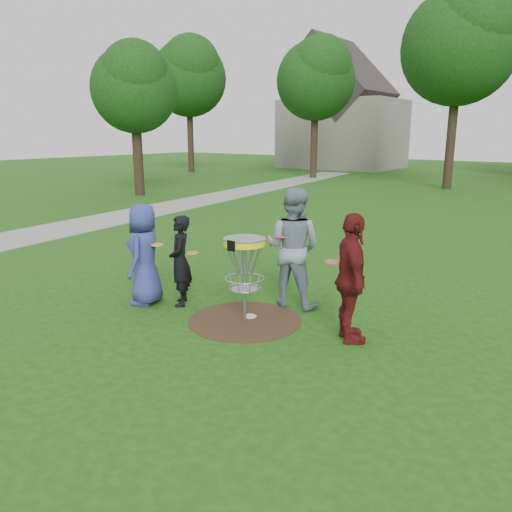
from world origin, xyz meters
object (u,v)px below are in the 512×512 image
Objects in this scene: player_blue at (145,254)px; player_grey at (293,247)px; disc_golf_basket at (244,259)px; player_maroon at (351,279)px; player_black at (180,261)px.

player_blue is 0.86× the size of player_grey.
disc_golf_basket is (1.91, 0.34, 0.14)m from player_blue.
player_maroon is (3.58, 0.61, 0.05)m from player_blue.
disc_golf_basket is at bearing 50.89° from player_black.
player_maroon is at bearing 75.08° from player_blue.
player_maroon is 1.34× the size of disc_golf_basket.
player_blue is at bearing -169.92° from disc_golf_basket.
player_grey is at bearing 85.14° from player_black.
player_black is (0.54, 0.31, -0.10)m from player_blue.
player_grey is 1.10m from disc_golf_basket.
player_maroon is at bearing 55.27° from player_black.
player_grey is 1.10× the size of player_maroon.
player_black is at bearing 26.61° from player_grey.
player_grey reaches higher than player_maroon.
player_maroon is (1.48, -0.81, -0.09)m from player_grey.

